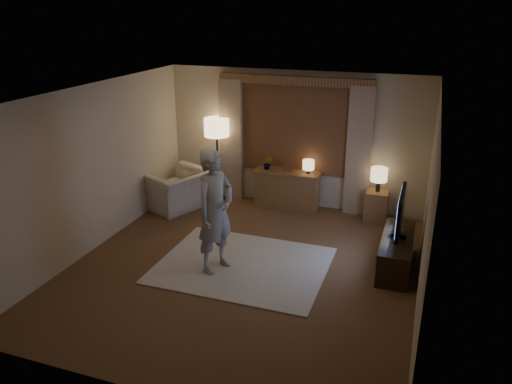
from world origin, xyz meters
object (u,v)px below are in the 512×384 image
at_px(sideboard, 287,190).
at_px(armchair, 177,190).
at_px(person, 215,211).
at_px(side_table, 376,206).
at_px(tv_stand, 396,252).

bearing_deg(sideboard, armchair, -160.49).
bearing_deg(sideboard, person, -96.69).
bearing_deg(armchair, side_table, 122.92).
distance_m(armchair, side_table, 3.75).
bearing_deg(armchair, tv_stand, 98.98).
height_order(armchair, side_table, armchair).
xyz_separation_m(sideboard, side_table, (1.70, -0.05, -0.07)).
relative_size(side_table, tv_stand, 0.40).
relative_size(tv_stand, person, 0.76).
relative_size(armchair, tv_stand, 0.81).
relative_size(sideboard, side_table, 2.14).
bearing_deg(person, sideboard, 12.57).
bearing_deg(tv_stand, side_table, 106.27).
bearing_deg(armchair, person, 63.27).
xyz_separation_m(armchair, side_table, (3.70, 0.66, -0.09)).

